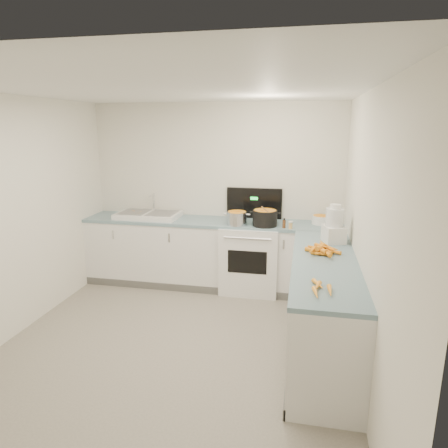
% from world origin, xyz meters
% --- Properties ---
extents(floor, '(3.50, 4.00, 0.00)m').
position_xyz_m(floor, '(0.00, 0.00, 0.00)').
color(floor, gray).
rests_on(floor, ground).
extents(ceiling, '(3.50, 4.00, 0.00)m').
position_xyz_m(ceiling, '(0.00, 0.00, 2.50)').
color(ceiling, silver).
rests_on(ceiling, ground).
extents(wall_back, '(3.50, 0.00, 2.50)m').
position_xyz_m(wall_back, '(0.00, 2.00, 1.25)').
color(wall_back, silver).
rests_on(wall_back, ground).
extents(wall_front, '(3.50, 0.00, 2.50)m').
position_xyz_m(wall_front, '(0.00, -2.00, 1.25)').
color(wall_front, silver).
rests_on(wall_front, ground).
extents(wall_left, '(0.00, 4.00, 2.50)m').
position_xyz_m(wall_left, '(-1.75, 0.00, 1.25)').
color(wall_left, silver).
rests_on(wall_left, ground).
extents(wall_right, '(0.00, 4.00, 2.50)m').
position_xyz_m(wall_right, '(1.75, 0.00, 1.25)').
color(wall_right, silver).
rests_on(wall_right, ground).
extents(counter_back, '(3.50, 0.62, 0.94)m').
position_xyz_m(counter_back, '(0.00, 1.70, 0.47)').
color(counter_back, white).
rests_on(counter_back, ground).
extents(counter_right, '(0.62, 2.20, 0.94)m').
position_xyz_m(counter_right, '(1.45, 0.30, 0.47)').
color(counter_right, white).
rests_on(counter_right, ground).
extents(stove, '(0.76, 0.65, 1.36)m').
position_xyz_m(stove, '(0.55, 1.69, 0.47)').
color(stove, white).
rests_on(stove, ground).
extents(sink, '(0.86, 0.52, 0.31)m').
position_xyz_m(sink, '(-0.90, 1.70, 0.98)').
color(sink, white).
rests_on(sink, counter_back).
extents(steel_pot, '(0.29, 0.29, 0.19)m').
position_xyz_m(steel_pot, '(0.38, 1.53, 1.02)').
color(steel_pot, silver).
rests_on(steel_pot, stove).
extents(black_pot, '(0.33, 0.33, 0.22)m').
position_xyz_m(black_pot, '(0.74, 1.55, 1.03)').
color(black_pot, black).
rests_on(black_pot, stove).
extents(wooden_spoon, '(0.14, 0.35, 0.02)m').
position_xyz_m(wooden_spoon, '(0.74, 1.55, 1.15)').
color(wooden_spoon, '#AD7A47').
rests_on(wooden_spoon, black_pot).
extents(mixing_bowl, '(0.30, 0.30, 0.11)m').
position_xyz_m(mixing_bowl, '(1.45, 1.79, 1.00)').
color(mixing_bowl, white).
rests_on(mixing_bowl, counter_back).
extents(extract_bottle, '(0.04, 0.04, 0.10)m').
position_xyz_m(extract_bottle, '(0.99, 1.48, 0.99)').
color(extract_bottle, '#593319').
rests_on(extract_bottle, counter_back).
extents(spice_jar, '(0.05, 0.05, 0.08)m').
position_xyz_m(spice_jar, '(1.07, 1.46, 0.98)').
color(spice_jar, '#E5B266').
rests_on(spice_jar, counter_back).
extents(food_processor, '(0.27, 0.30, 0.42)m').
position_xyz_m(food_processor, '(1.56, 0.96, 1.12)').
color(food_processor, white).
rests_on(food_processor, counter_right).
extents(carrot_pile, '(0.37, 0.45, 0.09)m').
position_xyz_m(carrot_pile, '(1.44, 0.54, 0.98)').
color(carrot_pile, orange).
rests_on(carrot_pile, counter_right).
extents(peeled_carrots, '(0.16, 0.36, 0.04)m').
position_xyz_m(peeled_carrots, '(1.38, -0.45, 0.96)').
color(peeled_carrots, '#FF9D26').
rests_on(peeled_carrots, counter_right).
extents(peelings, '(0.22, 0.23, 0.01)m').
position_xyz_m(peelings, '(-1.13, 1.75, 1.02)').
color(peelings, tan).
rests_on(peelings, sink).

